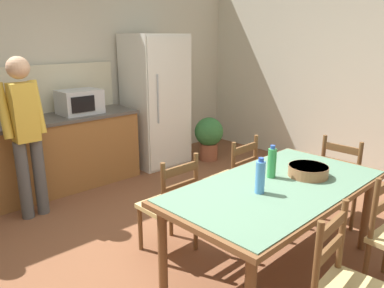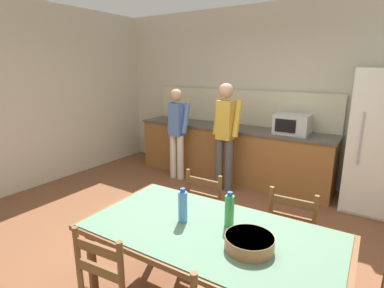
{
  "view_description": "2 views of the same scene",
  "coord_description": "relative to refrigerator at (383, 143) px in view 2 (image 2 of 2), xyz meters",
  "views": [
    {
      "loc": [
        -1.82,
        -2.16,
        1.85
      ],
      "look_at": [
        0.28,
        0.12,
        0.96
      ],
      "focal_mm": 35.0,
      "sensor_mm": 36.0,
      "label": 1
    },
    {
      "loc": [
        1.46,
        -2.33,
        1.89
      ],
      "look_at": [
        -0.18,
        0.18,
        1.13
      ],
      "focal_mm": 28.0,
      "sensor_mm": 36.0,
      "label": 2
    }
  ],
  "objects": [
    {
      "name": "person_at_sink",
      "position": [
        -2.97,
        -0.48,
        -0.07
      ],
      "size": [
        0.39,
        0.27,
        1.55
      ],
      "rotation": [
        0.0,
        0.0,
        1.57
      ],
      "color": "silver",
      "rests_on": "ground"
    },
    {
      "name": "person_at_counter",
      "position": [
        -2.04,
        -0.5,
        -0.01
      ],
      "size": [
        0.42,
        0.29,
        1.68
      ],
      "rotation": [
        0.0,
        0.0,
        1.57
      ],
      "color": "#4C4C4C",
      "rests_on": "ground"
    },
    {
      "name": "dining_table",
      "position": [
        -0.97,
        -2.81,
        -0.27
      ],
      "size": [
        1.91,
        1.04,
        0.75
      ],
      "rotation": [
        0.0,
        0.0,
        0.03
      ],
      "color": "brown",
      "rests_on": "ground"
    },
    {
      "name": "bottle_near_centre",
      "position": [
        -1.21,
        -2.82,
        -0.07
      ],
      "size": [
        0.07,
        0.07,
        0.27
      ],
      "color": "#4C8ED6",
      "rests_on": "dining_table"
    },
    {
      "name": "kitchen_counter",
      "position": [
        -2.21,
        0.04,
        -0.49
      ],
      "size": [
        3.42,
        0.66,
        0.92
      ],
      "color": "brown",
      "rests_on": "ground"
    },
    {
      "name": "chair_side_far_left",
      "position": [
        -1.42,
        -2.04,
        -0.51
      ],
      "size": [
        0.43,
        0.41,
        0.91
      ],
      "rotation": [
        0.0,
        0.0,
        3.16
      ],
      "color": "brown",
      "rests_on": "ground"
    },
    {
      "name": "ground_plane",
      "position": [
        -1.48,
        -2.19,
        -0.95
      ],
      "size": [
        8.32,
        8.32,
        0.0
      ],
      "primitive_type": "plane",
      "color": "brown"
    },
    {
      "name": "serving_bowl",
      "position": [
        -0.64,
        -2.88,
        -0.14
      ],
      "size": [
        0.32,
        0.32,
        0.09
      ],
      "color": "#9E6642",
      "rests_on": "dining_table"
    },
    {
      "name": "refrigerator",
      "position": [
        0.0,
        0.0,
        0.0
      ],
      "size": [
        0.8,
        0.73,
        1.89
      ],
      "color": "silver",
      "rests_on": "ground"
    },
    {
      "name": "wall_back",
      "position": [
        -1.48,
        0.47,
        0.5
      ],
      "size": [
        6.52,
        0.12,
        2.9
      ],
      "primitive_type": "cube",
      "color": "beige",
      "rests_on": "ground"
    },
    {
      "name": "chair_side_far_right",
      "position": [
        -0.57,
        -2.02,
        -0.51
      ],
      "size": [
        0.44,
        0.42,
        0.91
      ],
      "rotation": [
        0.0,
        0.0,
        3.2
      ],
      "color": "brown",
      "rests_on": "ground"
    },
    {
      "name": "counter_splashback",
      "position": [
        -2.21,
        0.35,
        0.27
      ],
      "size": [
        3.38,
        0.03,
        0.6
      ],
      "primitive_type": "cube",
      "color": "beige",
      "rests_on": "kitchen_counter"
    },
    {
      "name": "bottle_off_centre",
      "position": [
        -0.88,
        -2.69,
        -0.07
      ],
      "size": [
        0.07,
        0.07,
        0.27
      ],
      "color": "green",
      "rests_on": "dining_table"
    },
    {
      "name": "wall_left",
      "position": [
        -4.74,
        -2.19,
        0.5
      ],
      "size": [
        0.12,
        5.2,
        2.9
      ],
      "primitive_type": "cube",
      "color": "beige",
      "rests_on": "ground"
    },
    {
      "name": "microwave",
      "position": [
        -1.18,
        0.02,
        0.12
      ],
      "size": [
        0.5,
        0.39,
        0.3
      ],
      "color": "#B2B7BC",
      "rests_on": "kitchen_counter"
    }
  ]
}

